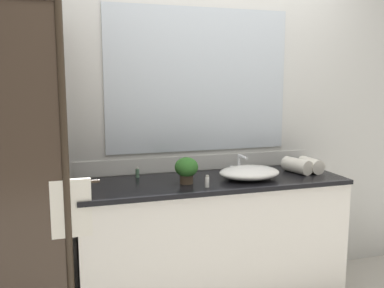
{
  "coord_description": "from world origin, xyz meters",
  "views": [
    {
      "loc": [
        -0.94,
        -2.58,
        1.56
      ],
      "look_at": [
        -0.15,
        0.0,
        1.15
      ],
      "focal_mm": 38.99,
      "sensor_mm": 36.0,
      "label": 1
    }
  ],
  "objects_px": {
    "sink_basin": "(249,173)",
    "amenity_bottle_lotion": "(207,181)",
    "rolled_towel_middle": "(297,166)",
    "faucet": "(239,167)",
    "amenity_bottle_conditioner": "(137,173)",
    "rolled_towel_near_edge": "(310,165)",
    "potted_plant": "(186,169)"
  },
  "relations": [
    {
      "from": "sink_basin",
      "to": "rolled_towel_middle",
      "type": "distance_m",
      "value": 0.41
    },
    {
      "from": "faucet",
      "to": "potted_plant",
      "type": "bearing_deg",
      "value": -159.46
    },
    {
      "from": "sink_basin",
      "to": "rolled_towel_middle",
      "type": "bearing_deg",
      "value": 9.42
    },
    {
      "from": "rolled_towel_near_edge",
      "to": "amenity_bottle_conditioner",
      "type": "bearing_deg",
      "value": 170.64
    },
    {
      "from": "faucet",
      "to": "rolled_towel_middle",
      "type": "distance_m",
      "value": 0.42
    },
    {
      "from": "rolled_towel_near_edge",
      "to": "rolled_towel_middle",
      "type": "bearing_deg",
      "value": 178.04
    },
    {
      "from": "sink_basin",
      "to": "amenity_bottle_conditioner",
      "type": "relative_size",
      "value": 5.95
    },
    {
      "from": "sink_basin",
      "to": "amenity_bottle_lotion",
      "type": "bearing_deg",
      "value": -159.44
    },
    {
      "from": "potted_plant",
      "to": "amenity_bottle_conditioner",
      "type": "height_order",
      "value": "potted_plant"
    },
    {
      "from": "amenity_bottle_conditioner",
      "to": "rolled_towel_near_edge",
      "type": "relative_size",
      "value": 0.35
    },
    {
      "from": "sink_basin",
      "to": "faucet",
      "type": "bearing_deg",
      "value": 90.0
    },
    {
      "from": "amenity_bottle_conditioner",
      "to": "rolled_towel_near_edge",
      "type": "distance_m",
      "value": 1.26
    },
    {
      "from": "potted_plant",
      "to": "rolled_towel_near_edge",
      "type": "xyz_separation_m",
      "value": [
        0.96,
        0.06,
        -0.05
      ]
    },
    {
      "from": "amenity_bottle_conditioner",
      "to": "rolled_towel_near_edge",
      "type": "xyz_separation_m",
      "value": [
        1.24,
        -0.2,
        0.02
      ]
    },
    {
      "from": "amenity_bottle_conditioner",
      "to": "rolled_towel_middle",
      "type": "relative_size",
      "value": 0.32
    },
    {
      "from": "rolled_towel_near_edge",
      "to": "sink_basin",
      "type": "bearing_deg",
      "value": -172.97
    },
    {
      "from": "potted_plant",
      "to": "sink_basin",
      "type": "bearing_deg",
      "value": -0.27
    },
    {
      "from": "amenity_bottle_lotion",
      "to": "amenity_bottle_conditioner",
      "type": "distance_m",
      "value": 0.55
    },
    {
      "from": "potted_plant",
      "to": "amenity_bottle_conditioner",
      "type": "distance_m",
      "value": 0.39
    },
    {
      "from": "potted_plant",
      "to": "amenity_bottle_lotion",
      "type": "height_order",
      "value": "potted_plant"
    },
    {
      "from": "amenity_bottle_lotion",
      "to": "rolled_towel_near_edge",
      "type": "distance_m",
      "value": 0.89
    },
    {
      "from": "rolled_towel_middle",
      "to": "rolled_towel_near_edge",
      "type": "bearing_deg",
      "value": -1.96
    },
    {
      "from": "potted_plant",
      "to": "amenity_bottle_lotion",
      "type": "xyz_separation_m",
      "value": [
        0.1,
        -0.13,
        -0.06
      ]
    },
    {
      "from": "amenity_bottle_conditioner",
      "to": "potted_plant",
      "type": "bearing_deg",
      "value": -43.98
    },
    {
      "from": "rolled_towel_middle",
      "to": "faucet",
      "type": "bearing_deg",
      "value": 165.99
    },
    {
      "from": "potted_plant",
      "to": "amenity_bottle_conditioner",
      "type": "bearing_deg",
      "value": 136.02
    },
    {
      "from": "sink_basin",
      "to": "amenity_bottle_lotion",
      "type": "xyz_separation_m",
      "value": [
        -0.35,
        -0.13,
        -0.01
      ]
    },
    {
      "from": "faucet",
      "to": "rolled_towel_near_edge",
      "type": "bearing_deg",
      "value": -11.52
    },
    {
      "from": "rolled_towel_near_edge",
      "to": "potted_plant",
      "type": "bearing_deg",
      "value": -176.33
    },
    {
      "from": "rolled_towel_middle",
      "to": "amenity_bottle_conditioner",
      "type": "bearing_deg",
      "value": 169.93
    },
    {
      "from": "faucet",
      "to": "amenity_bottle_conditioner",
      "type": "xyz_separation_m",
      "value": [
        -0.72,
        0.1,
        -0.02
      ]
    },
    {
      "from": "faucet",
      "to": "amenity_bottle_lotion",
      "type": "height_order",
      "value": "faucet"
    }
  ]
}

